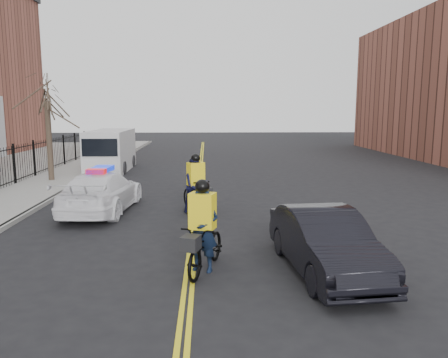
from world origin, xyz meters
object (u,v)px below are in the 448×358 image
cargo_van (110,151)px  cyclist_near (202,240)px  cyclist_far (196,190)px  dark_sedan (325,242)px  police_cruiser (102,192)px

cargo_van → cyclist_near: 18.12m
cyclist_near → cyclist_far: size_ratio=1.07×
dark_sedan → cargo_van: 19.39m
police_cruiser → cyclist_far: 3.48m
cyclist_near → cargo_van: bearing=127.4°
cargo_van → cyclist_near: cargo_van is taller
police_cruiser → cyclist_near: size_ratio=2.26×
cyclist_near → cyclist_far: cyclist_near is taller
police_cruiser → dark_sedan: bearing=140.1°
dark_sedan → cyclist_near: bearing=170.2°
police_cruiser → cargo_van: (-2.04, 11.05, 0.46)m
dark_sedan → cyclist_near: 2.82m
police_cruiser → cyclist_near: 7.17m
cyclist_far → police_cruiser: bearing=148.1°
cargo_van → cyclist_far: size_ratio=2.73×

